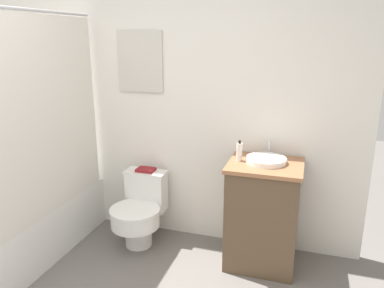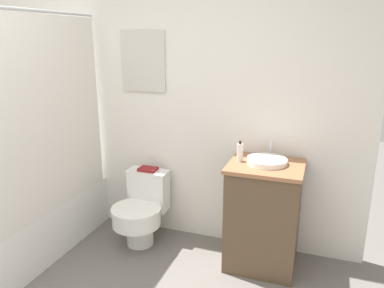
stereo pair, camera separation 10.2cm
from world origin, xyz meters
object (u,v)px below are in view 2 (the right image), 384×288
(sink, at_px, (267,161))
(book_on_tank, at_px, (148,169))
(toilet, at_px, (142,209))
(soap_bottle, at_px, (240,152))

(sink, height_order, book_on_tank, sink)
(sink, bearing_deg, toilet, -177.97)
(sink, relative_size, soap_bottle, 2.10)
(toilet, bearing_deg, book_on_tank, 90.00)
(toilet, bearing_deg, soap_bottle, 1.29)
(sink, distance_m, book_on_tank, 1.10)
(toilet, bearing_deg, sink, 2.03)
(sink, height_order, soap_bottle, soap_bottle)
(toilet, relative_size, book_on_tank, 3.92)
(toilet, height_order, soap_bottle, soap_bottle)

